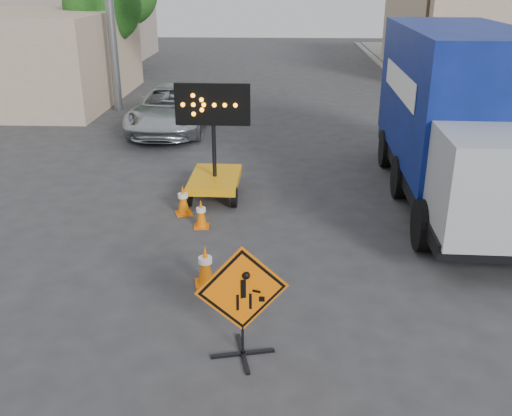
# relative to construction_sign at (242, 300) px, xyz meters

# --- Properties ---
(ground) EXTENTS (100.00, 100.00, 0.00)m
(ground) POSITION_rel_construction_sign_xyz_m (-0.10, -0.73, -0.99)
(ground) COLOR #2D2D30
(ground) RESTS_ON ground
(curb_right) EXTENTS (0.40, 60.00, 0.12)m
(curb_right) POSITION_rel_construction_sign_xyz_m (7.10, 14.27, -0.93)
(curb_right) COLOR gray
(curb_right) RESTS_ON ground
(storefront_left_far) EXTENTS (12.00, 10.00, 4.40)m
(storefront_left_far) POSITION_rel_construction_sign_xyz_m (-15.10, 33.27, 1.21)
(storefront_left_far) COLOR #A39488
(storefront_left_far) RESTS_ON ground
(building_right_far) EXTENTS (10.00, 14.00, 4.60)m
(building_right_far) POSITION_rel_construction_sign_xyz_m (12.90, 29.27, 1.31)
(building_right_far) COLOR tan
(building_right_far) RESTS_ON ground
(tree_left_near) EXTENTS (3.71, 3.71, 6.03)m
(tree_left_near) POSITION_rel_construction_sign_xyz_m (-8.10, 21.27, 3.17)
(tree_left_near) COLOR #46331E
(tree_left_near) RESTS_ON ground
(construction_sign) EXTENTS (1.39, 0.99, 1.88)m
(construction_sign) POSITION_rel_construction_sign_xyz_m (0.00, 0.00, 0.00)
(construction_sign) COLOR black
(construction_sign) RESTS_ON ground
(arrow_board) EXTENTS (1.91, 2.13, 3.02)m
(arrow_board) POSITION_rel_construction_sign_xyz_m (-1.18, 6.86, -0.32)
(arrow_board) COLOR orange
(arrow_board) RESTS_ON ground
(pickup_truck) EXTENTS (2.87, 5.94, 1.63)m
(pickup_truck) POSITION_rel_construction_sign_xyz_m (-3.56, 13.98, -0.17)
(pickup_truck) COLOR silver
(pickup_truck) RESTS_ON ground
(box_truck) EXTENTS (3.14, 9.16, 4.31)m
(box_truck) POSITION_rel_construction_sign_xyz_m (4.99, 6.94, 0.97)
(box_truck) COLOR black
(box_truck) RESTS_ON ground
(cone_a) EXTENTS (0.48, 0.48, 0.81)m
(cone_a) POSITION_rel_construction_sign_xyz_m (-0.85, 2.17, -0.58)
(cone_a) COLOR #E66204
(cone_a) RESTS_ON ground
(cone_b) EXTENTS (0.38, 0.38, 0.69)m
(cone_b) POSITION_rel_construction_sign_xyz_m (-1.29, 4.83, -0.64)
(cone_b) COLOR #E66204
(cone_b) RESTS_ON ground
(cone_c) EXTENTS (0.49, 0.49, 0.76)m
(cone_c) POSITION_rel_construction_sign_xyz_m (-1.83, 5.61, -0.61)
(cone_c) COLOR #E66204
(cone_c) RESTS_ON ground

